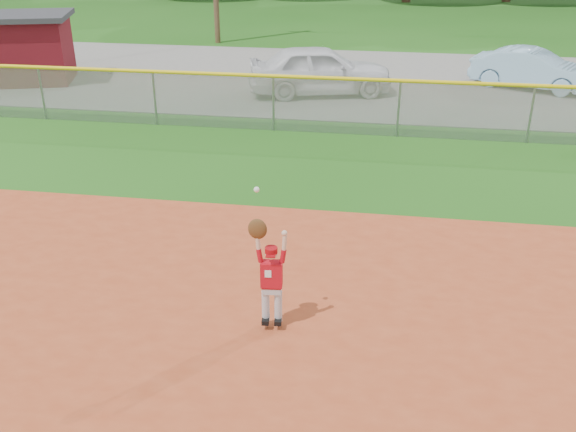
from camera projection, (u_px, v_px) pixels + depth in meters
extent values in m
plane|color=#1D5313|center=(394.00, 385.00, 8.23)|extent=(120.00, 120.00, 0.00)
cube|color=slate|center=(397.00, 81.00, 22.45)|extent=(44.00, 10.00, 0.03)
imported|color=white|center=(320.00, 70.00, 20.59)|extent=(4.90, 2.97, 1.56)
imported|color=#99C6E4|center=(532.00, 69.00, 21.26)|extent=(4.12, 2.80, 1.29)
cube|color=#540C13|center=(27.00, 51.00, 21.94)|extent=(3.21, 2.74, 2.15)
cube|color=#333338|center=(21.00, 16.00, 21.44)|extent=(3.63, 3.16, 0.17)
cube|color=gray|center=(399.00, 109.00, 16.79)|extent=(40.00, 0.03, 1.50)
cylinder|color=yellow|center=(401.00, 81.00, 16.47)|extent=(40.00, 0.10, 0.10)
cylinder|color=gray|center=(42.00, 94.00, 18.18)|extent=(0.06, 0.06, 1.50)
cylinder|color=gray|center=(155.00, 99.00, 17.72)|extent=(0.06, 0.06, 1.50)
cylinder|color=gray|center=(273.00, 104.00, 17.26)|extent=(0.06, 0.06, 1.50)
cylinder|color=gray|center=(399.00, 109.00, 16.79)|extent=(0.06, 0.06, 1.50)
cylinder|color=gray|center=(531.00, 115.00, 16.33)|extent=(0.06, 0.06, 1.50)
cylinder|color=silver|center=(266.00, 306.00, 9.18)|extent=(0.12, 0.12, 0.51)
cylinder|color=silver|center=(278.00, 306.00, 9.17)|extent=(0.12, 0.12, 0.51)
cube|color=black|center=(266.00, 320.00, 9.24)|extent=(0.12, 0.21, 0.07)
cube|color=black|center=(278.00, 320.00, 9.23)|extent=(0.12, 0.21, 0.07)
cube|color=silver|center=(272.00, 289.00, 9.05)|extent=(0.27, 0.16, 0.10)
cube|color=maroon|center=(272.00, 286.00, 9.02)|extent=(0.29, 0.18, 0.04)
cube|color=#B20C19|center=(272.00, 274.00, 8.94)|extent=(0.32, 0.19, 0.38)
cube|color=white|center=(268.00, 274.00, 8.84)|extent=(0.09, 0.01, 0.11)
sphere|color=beige|center=(271.00, 253.00, 8.79)|extent=(0.19, 0.19, 0.17)
cylinder|color=#9A090E|center=(271.00, 250.00, 8.77)|extent=(0.19, 0.19, 0.08)
cube|color=#9A090E|center=(271.00, 256.00, 8.71)|extent=(0.14, 0.11, 0.02)
cylinder|color=#B20C19|center=(260.00, 255.00, 8.82)|extent=(0.10, 0.08, 0.21)
cylinder|color=beige|center=(258.00, 242.00, 8.73)|extent=(0.08, 0.07, 0.23)
ellipsoid|color=#4C2D14|center=(258.00, 229.00, 8.64)|extent=(0.27, 0.14, 0.30)
sphere|color=white|center=(257.00, 190.00, 8.39)|extent=(0.08, 0.08, 0.08)
cylinder|color=#B20C19|center=(283.00, 256.00, 8.80)|extent=(0.10, 0.08, 0.21)
cylinder|color=beige|center=(284.00, 242.00, 8.71)|extent=(0.08, 0.07, 0.23)
sphere|color=beige|center=(284.00, 233.00, 8.65)|extent=(0.09, 0.09, 0.08)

